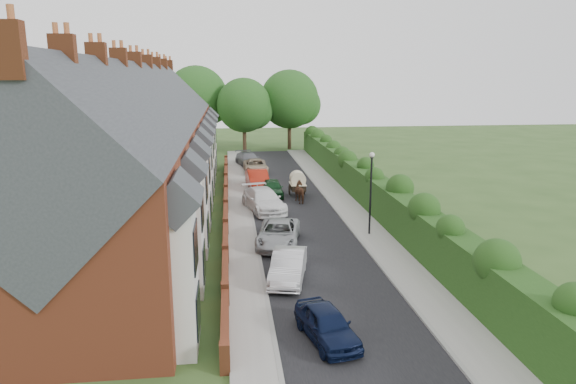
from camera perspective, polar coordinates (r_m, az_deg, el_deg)
name	(u,v)px	position (r m, az deg, el deg)	size (l,w,h in m)	color
ground	(327,261)	(27.58, 4.35, -7.60)	(140.00, 140.00, 0.00)	#2D4C1E
road	(292,208)	(37.87, 0.46, -1.83)	(6.00, 58.00, 0.02)	black
pavement_hedge_side	(346,206)	(38.56, 6.52, -1.56)	(2.20, 58.00, 0.12)	gray
pavement_house_side	(240,209)	(37.59, -5.38, -1.92)	(1.70, 58.00, 0.12)	gray
kerb_hedge_side	(333,206)	(38.34, 4.99, -1.60)	(0.18, 58.00, 0.13)	gray
kerb_house_side	(251,209)	(37.61, -4.16, -1.88)	(0.18, 58.00, 0.13)	gray
hedge	(371,185)	(38.66, 9.17, 0.74)	(2.10, 58.00, 2.85)	#1A3D13
terrace_row	(142,153)	(36.17, -15.89, 4.20)	(9.05, 40.50, 11.50)	#984226
garden_wall_row	(226,208)	(36.51, -6.92, -1.75)	(0.35, 40.35, 1.10)	brown
lamppost	(371,183)	(31.18, 9.21, 1.00)	(0.32, 0.32, 5.16)	black
tree_far_left	(247,107)	(65.57, -4.62, 9.44)	(7.14, 6.80, 9.29)	#332316
tree_far_right	(292,101)	(68.02, 0.48, 10.11)	(7.98, 7.60, 10.31)	#332316
tree_far_back	(200,98)	(68.57, -9.77, 10.21)	(8.40, 8.00, 10.82)	#332316
car_navy	(327,324)	(19.63, 4.34, -14.45)	(1.51, 3.75, 1.28)	black
car_silver_a	(288,266)	(24.78, 0.02, -8.22)	(1.50, 4.31, 1.42)	silver
car_silver_b	(278,233)	(29.71, -1.06, -4.62)	(2.31, 5.01, 1.39)	#9C9FA3
car_white	(264,200)	(37.09, -2.73, -0.90)	(2.24, 5.51, 1.60)	white
car_green	(272,188)	(41.53, -1.74, 0.44)	(1.61, 3.99, 1.36)	#103517
car_red	(258,179)	(44.49, -3.40, 1.43)	(1.70, 4.87, 1.61)	#9E2111
car_beige	(256,166)	(51.49, -3.62, 2.87)	(2.28, 4.94, 1.37)	tan
car_grey	(248,159)	(55.50, -4.43, 3.64)	(2.06, 5.07, 1.47)	slate
horse	(301,192)	(39.52, 1.48, -0.01)	(0.87, 1.91, 1.62)	#4B2C1B
horse_cart	(298,182)	(41.44, 1.08, 1.12)	(1.29, 2.85, 2.06)	black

